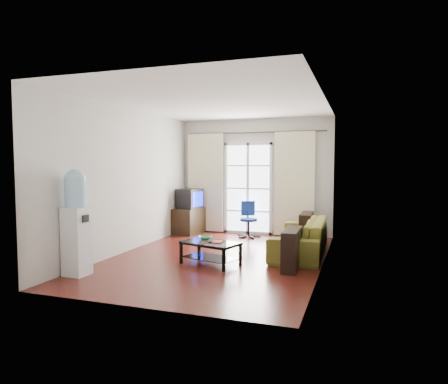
% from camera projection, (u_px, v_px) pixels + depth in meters
% --- Properties ---
extents(floor, '(5.20, 5.20, 0.00)m').
position_uv_depth(floor, '(218.00, 258.00, 7.03)').
color(floor, '#571C14').
rests_on(floor, ground).
extents(ceiling, '(5.20, 5.20, 0.00)m').
position_uv_depth(ceiling, '(217.00, 103.00, 6.85)').
color(ceiling, white).
rests_on(ceiling, wall_back).
extents(wall_back, '(3.60, 0.02, 2.70)m').
position_uv_depth(wall_back, '(255.00, 177.00, 9.40)').
color(wall_back, beige).
rests_on(wall_back, floor).
extents(wall_front, '(3.60, 0.02, 2.70)m').
position_uv_depth(wall_front, '(139.00, 191.00, 4.49)').
color(wall_front, beige).
rests_on(wall_front, floor).
extents(wall_left, '(0.02, 5.20, 2.70)m').
position_uv_depth(wall_left, '(128.00, 180.00, 7.52)').
color(wall_left, beige).
rests_on(wall_left, floor).
extents(wall_right, '(0.02, 5.20, 2.70)m').
position_uv_depth(wall_right, '(324.00, 183.00, 6.36)').
color(wall_right, beige).
rests_on(wall_right, floor).
extents(french_door, '(1.16, 0.06, 2.15)m').
position_uv_depth(french_door, '(248.00, 188.00, 9.41)').
color(french_door, white).
rests_on(french_door, wall_back).
extents(curtain_rod, '(3.30, 0.04, 0.04)m').
position_uv_depth(curtain_rod, '(254.00, 132.00, 9.23)').
color(curtain_rod, '#4C3F2D').
rests_on(curtain_rod, wall_back).
extents(curtain_left, '(0.90, 0.07, 2.35)m').
position_uv_depth(curtain_left, '(206.00, 183.00, 9.68)').
color(curtain_left, beige).
rests_on(curtain_left, curtain_rod).
extents(curtain_right, '(0.90, 0.07, 2.35)m').
position_uv_depth(curtain_right, '(294.00, 184.00, 8.99)').
color(curtain_right, beige).
rests_on(curtain_right, curtain_rod).
extents(radiator, '(0.64, 0.12, 0.64)m').
position_uv_depth(radiator, '(287.00, 222.00, 9.11)').
color(radiator, gray).
rests_on(radiator, floor).
extents(sofa, '(2.21, 0.95, 0.63)m').
position_uv_depth(sofa, '(300.00, 237.00, 7.34)').
color(sofa, brown).
rests_on(sofa, floor).
extents(coffee_table, '(1.04, 0.77, 0.38)m').
position_uv_depth(coffee_table, '(211.00, 250.00, 6.54)').
color(coffee_table, silver).
rests_on(coffee_table, floor).
extents(bowl, '(0.37, 0.37, 0.06)m').
position_uv_depth(bowl, '(205.00, 238.00, 6.72)').
color(bowl, '#328A3B').
rests_on(bowl, coffee_table).
extents(book, '(0.16, 0.21, 0.02)m').
position_uv_depth(book, '(213.00, 242.00, 6.50)').
color(book, '#B51634').
rests_on(book, coffee_table).
extents(remote, '(0.17, 0.13, 0.02)m').
position_uv_depth(remote, '(213.00, 242.00, 6.49)').
color(remote, black).
rests_on(remote, coffee_table).
extents(tv_stand, '(0.64, 0.88, 0.60)m').
position_uv_depth(tv_stand, '(189.00, 221.00, 9.53)').
color(tv_stand, black).
rests_on(tv_stand, floor).
extents(crt_tv, '(0.59, 0.60, 0.47)m').
position_uv_depth(crt_tv, '(189.00, 199.00, 9.49)').
color(crt_tv, black).
rests_on(crt_tv, tv_stand).
extents(task_chair, '(0.71, 0.71, 0.81)m').
position_uv_depth(task_chair, '(249.00, 227.00, 9.03)').
color(task_chair, black).
rests_on(task_chair, floor).
extents(water_cooler, '(0.35, 0.33, 1.58)m').
position_uv_depth(water_cooler, '(76.00, 220.00, 5.87)').
color(water_cooler, silver).
rests_on(water_cooler, floor).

